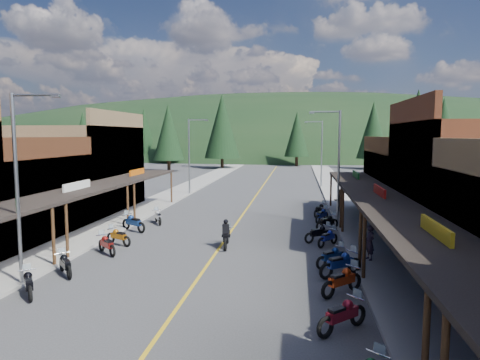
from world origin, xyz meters
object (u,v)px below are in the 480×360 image
at_px(bike_east_10, 327,222).
at_px(pedestrian_east_a, 370,243).
at_px(bike_west_5, 29,283).
at_px(pine_4, 373,130).
at_px(bike_east_11, 322,214).
at_px(pine_7, 144,131).
at_px(pine_9, 432,135).
at_px(bike_east_9, 319,233).
at_px(shop_east_2, 480,189).
at_px(bike_east_5, 342,279).
at_px(bike_east_8, 328,237).
at_px(bike_east_4, 342,313).
at_px(bike_west_9, 133,222).
at_px(pine_8, 123,137).
at_px(streetlight_2, 337,162).
at_px(bike_west_6, 65,264).
at_px(streetlight_1, 190,153).
at_px(shop_west_2, 0,197).
at_px(rider_on_bike, 226,236).
at_px(bike_east_7, 332,256).
at_px(pine_1, 169,131).
at_px(shop_west_3, 78,169).
at_px(shop_east_3, 425,186).
at_px(pedestrian_east_b, 338,200).
at_px(streetlight_0, 20,181).
at_px(pine_3, 297,134).
at_px(bike_west_8, 118,236).
at_px(bike_east_12, 320,209).
at_px(pine_5, 443,127).
at_px(pine_10, 168,132).
at_px(pine_0, 83,134).
at_px(bike_east_6, 341,263).
at_px(streetlight_3, 320,151).
at_px(pine_11, 417,129).
at_px(pine_2, 222,126).
at_px(bike_west_10, 158,216).

bearing_deg(bike_east_10, pedestrian_east_a, -32.24).
bearing_deg(bike_west_5, pedestrian_east_a, -13.21).
xyz_separation_m(pine_4, pedestrian_east_a, (-10.10, -60.58, -6.22)).
bearing_deg(pedestrian_east_a, bike_east_11, 168.05).
height_order(pine_7, pine_9, pine_7).
height_order(pine_4, bike_east_9, pine_4).
relative_size(shop_east_2, bike_east_10, 5.33).
xyz_separation_m(bike_east_5, bike_east_8, (-0.04, 7.56, -0.10)).
bearing_deg(bike_east_4, bike_west_9, -180.00).
bearing_deg(pine_8, streetlight_2, -47.86).
height_order(streetlight_2, bike_west_6, streetlight_2).
bearing_deg(streetlight_1, bike_east_8, -56.47).
xyz_separation_m(shop_west_2, pedestrian_east_a, (21.65, -2.28, -1.52)).
relative_size(rider_on_bike, pedestrian_east_a, 1.30).
bearing_deg(bike_east_8, shop_west_2, -141.74).
bearing_deg(bike_east_7, shop_west_2, -142.16).
xyz_separation_m(shop_east_2, pine_1, (-37.78, 68.30, 3.72)).
xyz_separation_m(pine_4, bike_east_7, (-12.02, -61.58, -6.67)).
bearing_deg(shop_west_3, shop_east_3, 0.00).
height_order(streetlight_1, bike_east_10, streetlight_1).
height_order(shop_east_3, bike_east_7, shop_east_3).
distance_m(shop_west_3, bike_east_4, 27.98).
bearing_deg(pedestrian_east_b, streetlight_0, 13.56).
height_order(pine_3, bike_east_9, pine_3).
bearing_deg(bike_west_8, bike_east_12, -21.06).
height_order(bike_east_11, pedestrian_east_b, pedestrian_east_b).
height_order(streetlight_0, pine_5, pine_5).
relative_size(bike_west_6, bike_east_4, 0.90).
xyz_separation_m(pine_4, bike_east_5, (-11.90, -65.20, -6.60)).
relative_size(shop_east_3, pine_10, 0.94).
xyz_separation_m(pine_0, pine_5, (74.00, 10.00, 1.51)).
height_order(bike_west_5, bike_east_6, bike_east_6).
bearing_deg(shop_east_2, bike_east_11, 135.73).
bearing_deg(streetlight_3, shop_west_3, -137.96).
height_order(shop_west_2, pine_11, pine_11).
relative_size(pine_7, bike_west_5, 6.42).
bearing_deg(bike_east_4, streetlight_3, 135.03).
xyz_separation_m(pine_9, rider_on_bike, (-23.63, -43.70, -5.71)).
distance_m(pine_2, bike_west_9, 54.20).
distance_m(streetlight_0, rider_on_bike, 11.01).
bearing_deg(bike_east_8, pine_11, 104.99).
bearing_deg(bike_west_10, bike_east_9, -47.91).
distance_m(bike_east_8, pedestrian_east_b, 10.91).
bearing_deg(pine_10, pine_3, 36.03).
xyz_separation_m(shop_east_2, bike_east_6, (-7.52, -4.67, -2.87)).
xyz_separation_m(bike_west_9, bike_west_10, (0.80, 2.59, -0.09)).
bearing_deg(bike_east_4, pine_8, 166.58).
bearing_deg(pedestrian_east_b, bike_west_6, 13.10).
bearing_deg(bike_east_10, shop_east_3, 77.69).
bearing_deg(pedestrian_east_a, rider_on_bike, -126.37).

